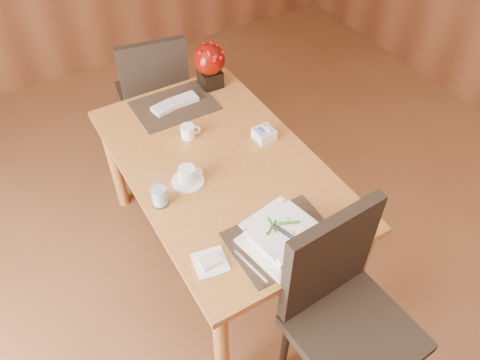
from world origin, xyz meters
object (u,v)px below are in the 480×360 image
dining_table (222,177)px  berry_decor (210,63)px  sugar_caddy (264,134)px  bread_plate (210,263)px  near_chair (343,305)px  water_glass (158,190)px  soup_setting (281,237)px  creamer_jug (188,132)px  coffee_cup (187,176)px  far_chair (154,91)px

dining_table → berry_decor: berry_decor is taller
dining_table → sugar_caddy: 0.32m
dining_table → bread_plate: bread_plate is taller
dining_table → near_chair: size_ratio=1.44×
water_glass → berry_decor: bearing=48.1°
soup_setting → sugar_caddy: (0.31, 0.62, -0.03)m
creamer_jug → near_chair: size_ratio=0.09×
creamer_jug → berry_decor: 0.50m
coffee_cup → near_chair: bearing=-70.1°
sugar_caddy → berry_decor: (-0.01, 0.58, 0.12)m
water_glass → sugar_caddy: bearing=12.2°
coffee_cup → dining_table: bearing=9.4°
coffee_cup → water_glass: 0.19m
far_chair → creamer_jug: bearing=91.8°
bread_plate → near_chair: (0.43, -0.37, -0.17)m
soup_setting → water_glass: (-0.35, 0.48, 0.03)m
sugar_caddy → near_chair: near_chair is taller
dining_table → soup_setting: (-0.02, -0.57, 0.15)m
far_chair → soup_setting: bearing=96.7°
soup_setting → coffee_cup: soup_setting is taller
bread_plate → water_glass: bearing=96.1°
berry_decor → near_chair: size_ratio=0.26×
soup_setting → bread_plate: (-0.30, 0.07, -0.05)m
dining_table → berry_decor: bearing=66.3°
creamer_jug → near_chair: bearing=-66.0°
coffee_cup → creamer_jug: size_ratio=1.62×
bread_plate → far_chair: far_chair is taller
coffee_cup → bread_plate: size_ratio=1.18×
coffee_cup → bread_plate: coffee_cup is taller
berry_decor → bread_plate: bearing=-118.1°
water_glass → near_chair: (0.47, -0.78, -0.25)m
berry_decor → far_chair: bearing=118.8°
dining_table → coffee_cup: (-0.20, -0.03, 0.14)m
creamer_jug → soup_setting: bearing=-71.8°
creamer_jug → bread_plate: 0.82m
berry_decor → far_chair: (-0.22, 0.41, -0.36)m
coffee_cup → bread_plate: bearing=-105.1°
dining_table → bread_plate: 0.61m
soup_setting → sugar_caddy: size_ratio=3.36×
dining_table → coffee_cup: 0.24m
near_chair → coffee_cup: bearing=106.6°
coffee_cup → near_chair: (0.30, -0.84, -0.20)m
berry_decor → water_glass: bearing=-131.9°
coffee_cup → berry_decor: bearing=54.2°
coffee_cup → far_chair: far_chair is taller
soup_setting → far_chair: bearing=77.0°
water_glass → bread_plate: (0.04, -0.41, -0.08)m
coffee_cup → sugar_caddy: 0.50m
creamer_jug → far_chair: bearing=98.7°
creamer_jug → sugar_caddy: 0.40m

